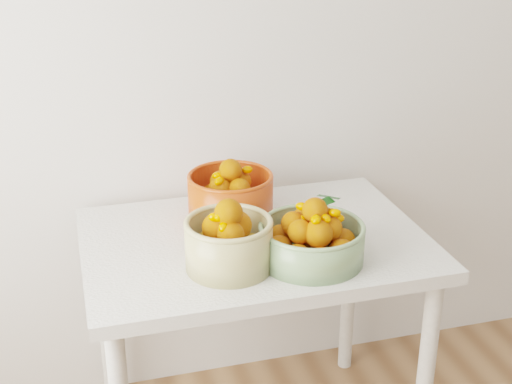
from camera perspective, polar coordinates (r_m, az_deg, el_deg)
table at (r=2.14m, az=-0.11°, el=-5.96°), size 1.00×0.70×0.75m
bowl_cream at (r=1.90m, az=-2.20°, el=-4.00°), size 0.28×0.28×0.20m
bowl_green at (r=1.95m, az=4.46°, el=-3.76°), size 0.33×0.33×0.19m
bowl_orange at (r=2.19m, az=-2.03°, el=-0.24°), size 0.30×0.30×0.19m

